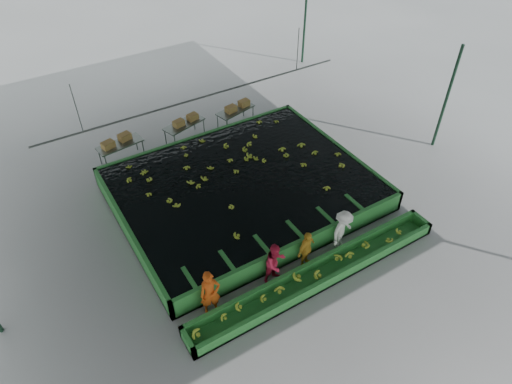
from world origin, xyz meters
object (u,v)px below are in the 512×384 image
worker_a (210,293)px  worker_c (306,249)px  packing_table_right (236,117)px  box_stack_mid (186,123)px  flotation_tank (243,189)px  box_stack_right (238,109)px  box_stack_left (117,143)px  packing_table_mid (185,132)px  worker_d (343,230)px  worker_b (275,263)px  packing_table_left (122,152)px  sorting_trough (318,275)px

worker_a → worker_c: bearing=10.9°
packing_table_right → box_stack_mid: 2.67m
packing_table_right → flotation_tank: bearing=-116.3°
flotation_tank → box_stack_right: box_stack_right is taller
box_stack_left → packing_table_right: bearing=-1.8°
flotation_tank → worker_c: 4.31m
packing_table_mid → worker_d: bearing=-78.6°
worker_b → packing_table_mid: (0.99, 9.43, -0.38)m
flotation_tank → packing_table_mid: bearing=93.0°
worker_b → packing_table_left: (-2.17, 9.41, -0.38)m
sorting_trough → worker_c: worker_c is taller
packing_table_mid → box_stack_mid: box_stack_mid is taller
worker_c → worker_d: worker_d is taller
packing_table_left → box_stack_left: size_ratio=1.44×
flotation_tank → packing_table_mid: packing_table_mid is taller
flotation_tank → worker_d: bearing=-69.1°
packing_table_mid → box_stack_mid: bearing=7.0°
packing_table_right → box_stack_right: box_stack_right is taller
box_stack_mid → packing_table_left: bearing=-179.3°
packing_table_mid → sorting_trough: bearing=-88.5°
worker_d → box_stack_mid: 9.62m
worker_b → packing_table_right: bearing=60.1°
packing_table_mid → box_stack_right: 2.91m
packing_table_left → box_stack_mid: size_ratio=1.53×
worker_d → packing_table_mid: (-1.91, 9.43, -0.40)m
sorting_trough → box_stack_mid: box_stack_mid is taller
worker_d → packing_table_left: size_ratio=0.85×
worker_a → box_stack_left: (0.19, 9.48, 0.01)m
packing_table_right → box_stack_left: (-5.99, 0.19, 0.47)m
box_stack_left → box_stack_right: box_stack_left is taller
worker_c → packing_table_left: worker_c is taller
sorting_trough → worker_d: (1.64, 0.80, 0.61)m
sorting_trough → worker_b: (-1.26, 0.80, 0.59)m
sorting_trough → packing_table_mid: packing_table_mid is taller
worker_a → worker_d: 5.36m
packing_table_left → worker_a: bearing=-91.7°
worker_b → box_stack_mid: worker_b is taller
worker_c → worker_d: size_ratio=0.91×
worker_b → worker_a: bearing=171.9°
sorting_trough → box_stack_left: box_stack_left is taller
worker_a → box_stack_left: bearing=99.7°
worker_a → packing_table_left: size_ratio=0.90×
flotation_tank → worker_b: bearing=-106.3°
packing_table_left → packing_table_right: size_ratio=1.01×
worker_c → flotation_tank: bearing=71.5°
worker_d → box_stack_left: bearing=99.2°
worker_c → box_stack_left: bearing=91.8°
worker_a → worker_c: 3.74m
box_stack_mid → worker_d: bearing=-79.3°
sorting_trough → worker_a: worker_a is taller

